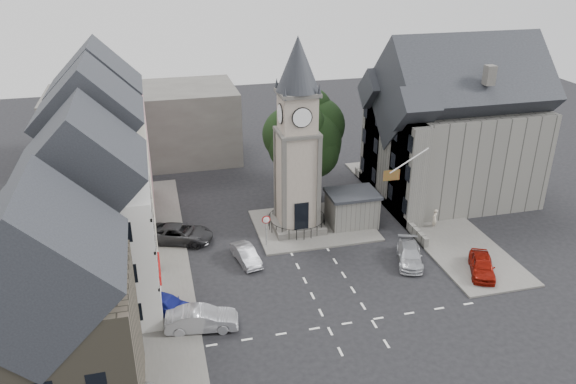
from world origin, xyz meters
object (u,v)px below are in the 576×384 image
object	(u,v)px
car_west_blue	(166,304)
car_east_red	(482,265)
stone_shelter	(352,208)
pedestrian	(434,219)
clock_tower	(297,139)

from	to	relation	value
car_west_blue	car_east_red	distance (m)	23.01
stone_shelter	pedestrian	xyz separation A→B (m)	(6.70, -2.32, -0.67)
car_west_blue	pedestrian	world-z (taller)	pedestrian
clock_tower	stone_shelter	bearing A→B (deg)	-5.84
clock_tower	car_west_blue	xyz separation A→B (m)	(-11.50, -9.49, -7.43)
stone_shelter	car_west_blue	bearing A→B (deg)	-151.10
car_east_red	pedestrian	bearing A→B (deg)	114.86
pedestrian	clock_tower	bearing A→B (deg)	-48.70
car_east_red	stone_shelter	bearing A→B (deg)	149.20
car_east_red	pedestrian	world-z (taller)	pedestrian
clock_tower	car_west_blue	size ratio (longest dim) A/B	3.99
stone_shelter	car_west_blue	world-z (taller)	stone_shelter
stone_shelter	clock_tower	bearing A→B (deg)	174.16
stone_shelter	car_east_red	distance (m)	11.91
stone_shelter	car_west_blue	distance (m)	18.64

